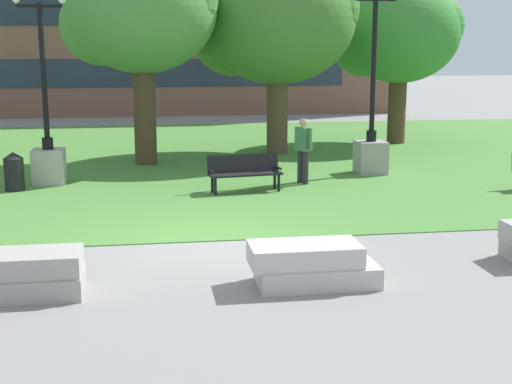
{
  "coord_description": "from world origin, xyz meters",
  "views": [
    {
      "loc": [
        -1.01,
        -12.62,
        3.53
      ],
      "look_at": [
        0.72,
        -1.4,
        1.2
      ],
      "focal_mm": 50.0,
      "sensor_mm": 36.0,
      "label": 1
    }
  ],
  "objects_px": {
    "lamp_post_left": "(48,145)",
    "trash_bin": "(14,171)",
    "concrete_block_center": "(21,275)",
    "lamp_post_center": "(371,136)",
    "concrete_block_left": "(311,265)",
    "person_bystander_near_lawn": "(303,147)",
    "park_bench_near_left": "(244,170)"
  },
  "relations": [
    {
      "from": "lamp_post_center",
      "to": "person_bystander_near_lawn",
      "type": "height_order",
      "value": "lamp_post_center"
    },
    {
      "from": "concrete_block_left",
      "to": "trash_bin",
      "type": "relative_size",
      "value": 2.0
    },
    {
      "from": "park_bench_near_left",
      "to": "lamp_post_center",
      "type": "distance_m",
      "value": 4.36
    },
    {
      "from": "lamp_post_left",
      "to": "person_bystander_near_lawn",
      "type": "distance_m",
      "value": 6.58
    },
    {
      "from": "concrete_block_center",
      "to": "lamp_post_center",
      "type": "xyz_separation_m",
      "value": [
        8.05,
        8.85,
        0.77
      ]
    },
    {
      "from": "concrete_block_center",
      "to": "concrete_block_left",
      "type": "bearing_deg",
      "value": -2.32
    },
    {
      "from": "concrete_block_left",
      "to": "lamp_post_center",
      "type": "height_order",
      "value": "lamp_post_center"
    },
    {
      "from": "concrete_block_left",
      "to": "lamp_post_center",
      "type": "distance_m",
      "value": 9.83
    },
    {
      "from": "trash_bin",
      "to": "lamp_post_center",
      "type": "bearing_deg",
      "value": 6.17
    },
    {
      "from": "lamp_post_center",
      "to": "trash_bin",
      "type": "bearing_deg",
      "value": -173.83
    },
    {
      "from": "concrete_block_center",
      "to": "lamp_post_left",
      "type": "xyz_separation_m",
      "value": [
        -0.68,
        8.63,
        0.72
      ]
    },
    {
      "from": "lamp_post_center",
      "to": "person_bystander_near_lawn",
      "type": "distance_m",
      "value": 2.53
    },
    {
      "from": "park_bench_near_left",
      "to": "trash_bin",
      "type": "xyz_separation_m",
      "value": [
        -5.61,
        0.96,
        -0.04
      ]
    },
    {
      "from": "concrete_block_left",
      "to": "park_bench_near_left",
      "type": "height_order",
      "value": "park_bench_near_left"
    },
    {
      "from": "park_bench_near_left",
      "to": "trash_bin",
      "type": "relative_size",
      "value": 1.93
    },
    {
      "from": "lamp_post_left",
      "to": "lamp_post_center",
      "type": "bearing_deg",
      "value": 1.5
    },
    {
      "from": "trash_bin",
      "to": "concrete_block_center",
      "type": "bearing_deg",
      "value": -79.78
    },
    {
      "from": "concrete_block_center",
      "to": "person_bystander_near_lawn",
      "type": "xyz_separation_m",
      "value": [
        5.83,
        7.63,
        0.68
      ]
    },
    {
      "from": "trash_bin",
      "to": "person_bystander_near_lawn",
      "type": "relative_size",
      "value": 0.56
    },
    {
      "from": "concrete_block_center",
      "to": "lamp_post_left",
      "type": "height_order",
      "value": "lamp_post_left"
    },
    {
      "from": "person_bystander_near_lawn",
      "to": "lamp_post_center",
      "type": "bearing_deg",
      "value": 28.92
    },
    {
      "from": "park_bench_near_left",
      "to": "trash_bin",
      "type": "distance_m",
      "value": 5.69
    },
    {
      "from": "lamp_post_center",
      "to": "person_bystander_near_lawn",
      "type": "relative_size",
      "value": 3.06
    },
    {
      "from": "concrete_block_left",
      "to": "lamp_post_left",
      "type": "bearing_deg",
      "value": 119.17
    },
    {
      "from": "lamp_post_center",
      "to": "trash_bin",
      "type": "relative_size",
      "value": 5.45
    },
    {
      "from": "concrete_block_center",
      "to": "park_bench_near_left",
      "type": "distance_m",
      "value": 8.06
    },
    {
      "from": "park_bench_near_left",
      "to": "person_bystander_near_lawn",
      "type": "xyz_separation_m",
      "value": [
        1.64,
        0.76,
        0.44
      ]
    },
    {
      "from": "concrete_block_center",
      "to": "park_bench_near_left",
      "type": "xyz_separation_m",
      "value": [
        4.2,
        6.87,
        0.23
      ]
    },
    {
      "from": "lamp_post_left",
      "to": "trash_bin",
      "type": "xyz_separation_m",
      "value": [
        -0.74,
        -0.79,
        -0.53
      ]
    },
    {
      "from": "trash_bin",
      "to": "person_bystander_near_lawn",
      "type": "bearing_deg",
      "value": -1.59
    },
    {
      "from": "lamp_post_left",
      "to": "trash_bin",
      "type": "relative_size",
      "value": 5.19
    },
    {
      "from": "trash_bin",
      "to": "person_bystander_near_lawn",
      "type": "xyz_separation_m",
      "value": [
        7.24,
        -0.2,
        0.48
      ]
    }
  ]
}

